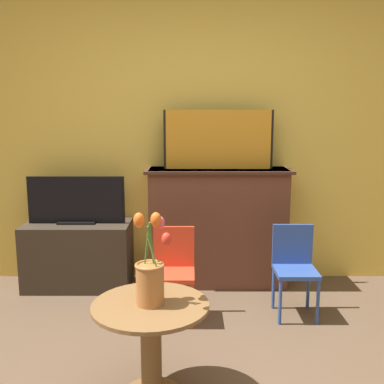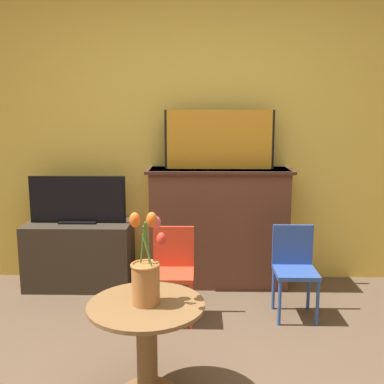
{
  "view_description": "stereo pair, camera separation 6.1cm",
  "coord_description": "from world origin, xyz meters",
  "px_view_note": "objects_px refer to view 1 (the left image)",
  "views": [
    {
      "loc": [
        -0.05,
        -1.78,
        1.47
      ],
      "look_at": [
        -0.04,
        1.22,
        0.93
      ],
      "focal_mm": 42.0,
      "sensor_mm": 36.0,
      "label": 1
    },
    {
      "loc": [
        0.01,
        -1.77,
        1.47
      ],
      "look_at": [
        -0.04,
        1.22,
        0.93
      ],
      "focal_mm": 42.0,
      "sensor_mm": 36.0,
      "label": 2
    }
  ],
  "objects_px": {
    "chair_blue": "(293,264)",
    "painting": "(217,140)",
    "chair_red": "(173,267)",
    "vase_tulips": "(150,274)",
    "tv_monitor": "(75,201)"
  },
  "relations": [
    {
      "from": "painting",
      "to": "chair_blue",
      "type": "relative_size",
      "value": 1.38
    },
    {
      "from": "tv_monitor",
      "to": "chair_red",
      "type": "xyz_separation_m",
      "value": [
        0.83,
        -0.59,
        -0.36
      ]
    },
    {
      "from": "painting",
      "to": "chair_blue",
      "type": "distance_m",
      "value": 1.17
    },
    {
      "from": "chair_blue",
      "to": "vase_tulips",
      "type": "distance_m",
      "value": 1.41
    },
    {
      "from": "chair_blue",
      "to": "painting",
      "type": "bearing_deg",
      "value": 131.74
    },
    {
      "from": "chair_blue",
      "to": "vase_tulips",
      "type": "height_order",
      "value": "vase_tulips"
    },
    {
      "from": "tv_monitor",
      "to": "chair_blue",
      "type": "bearing_deg",
      "value": -17.15
    },
    {
      "from": "chair_red",
      "to": "vase_tulips",
      "type": "bearing_deg",
      "value": -94.55
    },
    {
      "from": "painting",
      "to": "chair_red",
      "type": "xyz_separation_m",
      "value": [
        -0.35,
        -0.65,
        -0.87
      ]
    },
    {
      "from": "painting",
      "to": "tv_monitor",
      "type": "xyz_separation_m",
      "value": [
        -1.18,
        -0.07,
        -0.5
      ]
    },
    {
      "from": "tv_monitor",
      "to": "chair_red",
      "type": "bearing_deg",
      "value": -35.32
    },
    {
      "from": "painting",
      "to": "chair_red",
      "type": "distance_m",
      "value": 1.14
    },
    {
      "from": "painting",
      "to": "chair_blue",
      "type": "xyz_separation_m",
      "value": [
        0.53,
        -0.59,
        -0.87
      ]
    },
    {
      "from": "chair_red",
      "to": "vase_tulips",
      "type": "height_order",
      "value": "vase_tulips"
    },
    {
      "from": "tv_monitor",
      "to": "vase_tulips",
      "type": "relative_size",
      "value": 1.75
    }
  ]
}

